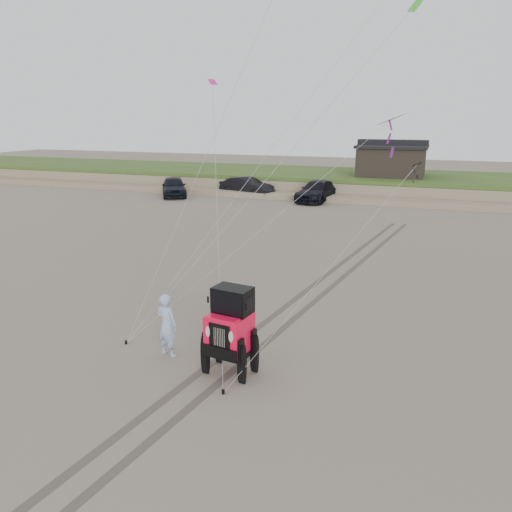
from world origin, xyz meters
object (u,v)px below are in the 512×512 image
object	(u,v)px
truck_c	(317,191)
jeep	(230,340)
cabin	(392,160)
truck_a	(174,187)
man	(167,325)
truck_b	(247,186)

from	to	relation	value
truck_c	jeep	size ratio (longest dim) A/B	1.09
cabin	truck_a	size ratio (longest dim) A/B	1.21
cabin	truck_c	distance (m)	8.89
cabin	jeep	bearing A→B (deg)	-91.19
truck_a	man	world-z (taller)	man
truck_b	man	distance (m)	32.57
truck_a	truck_b	world-z (taller)	truck_a
cabin	truck_a	distance (m)	20.58
truck_a	truck_c	world-z (taller)	truck_a
cabin	truck_c	size ratio (longest dim) A/B	1.08
truck_a	truck_b	distance (m)	6.77
truck_a	truck_b	xyz separation A→B (m)	(6.22, 2.67, -0.03)
truck_a	cabin	bearing A→B (deg)	-6.68
truck_a	jeep	world-z (taller)	jeep
truck_b	truck_c	distance (m)	6.92
truck_a	truck_c	xyz separation A→B (m)	(13.09, 1.89, -0.04)
truck_b	man	size ratio (longest dim) A/B	2.61
cabin	truck_b	xyz separation A→B (m)	(-12.43, -5.74, -2.37)
truck_a	truck_b	size ratio (longest dim) A/B	1.01
truck_b	man	xyz separation A→B (m)	(9.42, -31.18, 0.14)
man	cabin	bearing A→B (deg)	-82.98
truck_c	man	distance (m)	30.50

